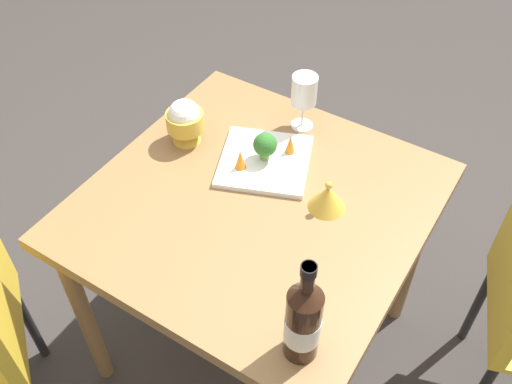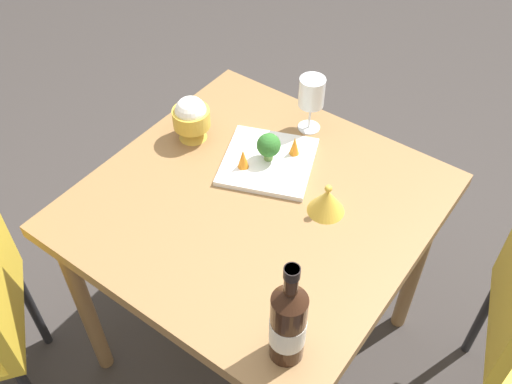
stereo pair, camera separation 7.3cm
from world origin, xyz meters
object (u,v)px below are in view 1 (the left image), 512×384
(carrot_garnish_left, at_px, (240,159))
(rice_bowl_lid, at_px, (327,197))
(wine_glass, at_px, (304,91))
(serving_plate, at_px, (265,161))
(broccoli_floret, at_px, (265,145))
(carrot_garnish_right, at_px, (290,144))
(wine_bottle, at_px, (303,321))
(rice_bowl, at_px, (185,121))

(carrot_garnish_left, bearing_deg, rice_bowl_lid, -88.43)
(wine_glass, xyz_separation_m, serving_plate, (-0.20, 0.01, -0.12))
(broccoli_floret, distance_m, carrot_garnish_right, 0.08)
(wine_bottle, distance_m, rice_bowl, 0.75)
(rice_bowl_lid, distance_m, carrot_garnish_right, 0.22)
(carrot_garnish_left, bearing_deg, wine_bottle, -133.73)
(wine_bottle, distance_m, serving_plate, 0.60)
(carrot_garnish_right, bearing_deg, rice_bowl_lid, -123.92)
(wine_glass, relative_size, broccoli_floret, 2.09)
(wine_glass, distance_m, broccoli_floret, 0.21)
(wine_glass, bearing_deg, broccoli_floret, 177.14)
(carrot_garnish_right, bearing_deg, serving_plate, 145.30)
(rice_bowl_lid, xyz_separation_m, serving_plate, (0.06, 0.23, -0.03))
(rice_bowl, relative_size, serving_plate, 0.44)
(broccoli_floret, xyz_separation_m, carrot_garnish_left, (-0.07, 0.04, -0.02))
(wine_glass, relative_size, rice_bowl_lid, 1.79)
(carrot_garnish_right, bearing_deg, broccoli_floret, 143.14)
(wine_glass, relative_size, serving_plate, 0.55)
(wine_bottle, bearing_deg, broccoli_floret, 38.96)
(wine_glass, relative_size, rice_bowl, 1.26)
(broccoli_floret, bearing_deg, carrot_garnish_right, -36.86)
(carrot_garnish_right, bearing_deg, rice_bowl, 109.21)
(wine_glass, xyz_separation_m, carrot_garnish_right, (-0.14, -0.04, -0.08))
(wine_bottle, bearing_deg, rice_bowl, 55.83)
(wine_bottle, xyz_separation_m, rice_bowl, (0.42, 0.62, -0.04))
(wine_bottle, xyz_separation_m, carrot_garnish_right, (0.53, 0.33, -0.07))
(rice_bowl, height_order, broccoli_floret, rice_bowl)
(wine_glass, bearing_deg, carrot_garnish_left, 169.74)
(wine_glass, height_order, carrot_garnish_right, wine_glass)
(rice_bowl, distance_m, carrot_garnish_left, 0.21)
(carrot_garnish_left, height_order, carrot_garnish_right, carrot_garnish_left)
(carrot_garnish_right, bearing_deg, wine_bottle, -148.01)
(wine_glass, relative_size, carrot_garnish_left, 2.88)
(wine_bottle, relative_size, rice_bowl_lid, 3.00)
(rice_bowl_lid, bearing_deg, wine_bottle, -160.10)
(rice_bowl_lid, bearing_deg, broccoli_floret, 75.15)
(broccoli_floret, bearing_deg, rice_bowl_lid, -104.85)
(wine_bottle, height_order, serving_plate, wine_bottle)
(wine_bottle, bearing_deg, carrot_garnish_right, 31.99)
(wine_bottle, relative_size, serving_plate, 0.93)
(wine_glass, height_order, rice_bowl_lid, wine_glass)
(broccoli_floret, relative_size, carrot_garnish_left, 1.38)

